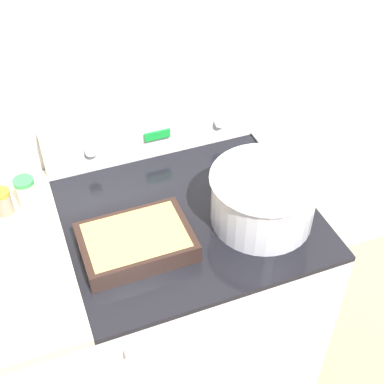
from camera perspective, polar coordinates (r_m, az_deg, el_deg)
The scene contains 9 objects.
kitchen_wall at distance 1.77m, azimuth -4.99°, elevation 13.26°, with size 8.00×0.05×2.50m.
stove_range at distance 2.02m, azimuth -0.36°, elevation -11.74°, with size 0.76×0.72×0.94m.
control_panel at distance 1.84m, azimuth -4.02°, elevation 6.39°, with size 0.76×0.07×0.17m.
side_counter at distance 1.98m, azimuth -18.68°, elevation -16.43°, with size 0.52×0.69×0.96m.
mixing_bowl at distance 1.58m, azimuth 7.63°, elevation -0.42°, with size 0.33×0.33×0.17m.
casserole_dish at distance 1.53m, azimuth -5.98°, elevation -5.25°, with size 0.31×0.22×0.06m.
ladle at distance 1.83m, azimuth 9.15°, elevation 3.75°, with size 0.08×0.33×0.08m.
spice_jar_green_cap at distance 1.69m, azimuth -17.23°, elevation -0.18°, with size 0.06×0.06×0.11m.
spice_jar_orange_cap at distance 1.71m, azimuth -19.50°, elevation -0.99°, with size 0.05×0.05×0.09m.
Camera 1 is at (-0.42, -0.77, 2.10)m, focal length 50.00 mm.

